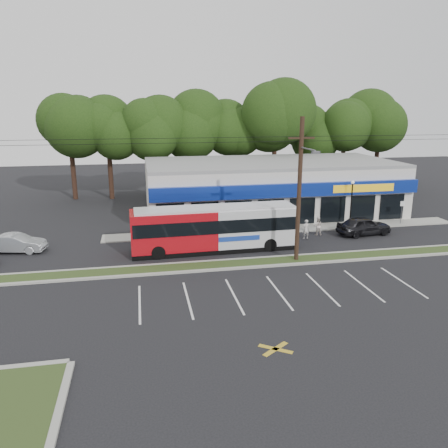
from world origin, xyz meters
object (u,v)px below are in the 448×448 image
Objects in this scene: sign_post at (402,208)px; pedestrian_b at (318,226)px; pedestrian_a at (306,229)px; utility_pole at (297,186)px; car_silver at (16,243)px; car_dark at (364,226)px; lamp_post at (352,198)px; metrobus at (215,227)px.

sign_post reaches higher than pedestrian_b.
sign_post reaches higher than pedestrian_a.
utility_pole is 15.71m from sign_post.
sign_post is 1.40× the size of pedestrian_b.
pedestrian_a reaches higher than car_silver.
car_silver is 24.03m from pedestrian_b.
pedestrian_a is at bearing 61.01° from utility_pole.
pedestrian_a is at bearing 36.91° from pedestrian_b.
car_dark is (8.12, 5.24, -4.62)m from utility_pole.
lamp_post is at bearing -159.11° from pedestrian_a.
car_dark and pedestrian_b have the same top height.
utility_pole reaches higher than sign_post.
lamp_post is 3.23m from car_dark.
sign_post is at bearing 11.16° from metrobus.
utility_pole is 10.72m from car_dark.
pedestrian_b is (-3.97, -1.97, -1.88)m from lamp_post.
sign_post is 0.53× the size of car_silver.
pedestrian_b is at bearing -153.59° from lamp_post.
metrobus is 8.08m from pedestrian_a.
car_dark reaches higher than car_silver.
lamp_post reaches higher than car_dark.
car_silver is at bearing 169.52° from metrobus.
metrobus is at bearing 144.82° from utility_pole.
metrobus is at bearing -162.00° from lamp_post.
metrobus is 2.99× the size of car_silver.
sign_post is 18.69m from metrobus.
utility_pole is 22.47× the size of sign_post.
utility_pole is 30.71× the size of pedestrian_a.
lamp_post is at bearing -75.85° from car_silver.
pedestrian_b is at bearing -79.89° from car_silver.
pedestrian_b is (9.27, 2.33, -1.00)m from metrobus.
metrobus is (-18.24, -4.07, 0.24)m from sign_post.
pedestrian_a is 1.03× the size of pedestrian_b.
car_dark is 2.93× the size of pedestrian_b.
car_silver is (-19.83, 5.92, -4.72)m from utility_pole.
pedestrian_a is 1.61m from pedestrian_b.
utility_pole is at bearing -96.46° from car_silver.
pedestrian_a is (22.64, -0.85, 0.12)m from car_silver.
car_dark is at bearing -154.51° from sign_post.
lamp_post is (8.17, 7.87, -2.74)m from utility_pole.
car_silver is at bearing 82.37° from car_dark.
utility_pole reaches higher than car_silver.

